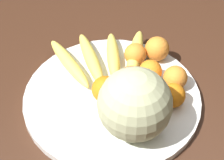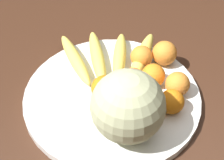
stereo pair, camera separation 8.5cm
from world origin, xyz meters
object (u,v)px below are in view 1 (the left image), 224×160
at_px(orange_front_left, 150,72).
at_px(melon, 135,104).
at_px(orange_back_left, 131,78).
at_px(kitchen_table, 99,120).
at_px(orange_back_right, 105,89).
at_px(banana_bunch, 103,58).
at_px(produce_tag, 151,88).
at_px(orange_top_small, 135,54).
at_px(orange_front_right, 173,95).
at_px(fruit_bowl, 112,97).
at_px(orange_side_extra, 175,78).
at_px(orange_mid_center, 157,49).

bearing_deg(orange_front_left, melon, -121.31).
xyz_separation_m(melon, orange_back_left, (0.03, 0.12, -0.05)).
relative_size(kitchen_table, orange_front_left, 27.56).
distance_m(melon, orange_back_right, 0.12).
bearing_deg(orange_front_left, banana_bunch, 138.15).
distance_m(kitchen_table, banana_bunch, 0.16).
xyz_separation_m(orange_back_left, produce_tag, (0.04, -0.02, -0.03)).
bearing_deg(orange_top_small, orange_back_left, -113.06).
bearing_deg(kitchen_table, orange_back_left, 4.00).
relative_size(orange_front_left, orange_front_right, 1.02).
height_order(fruit_bowl, orange_side_extra, orange_side_extra).
height_order(kitchen_table, produce_tag, produce_tag).
relative_size(orange_back_right, produce_tag, 0.63).
relative_size(kitchen_table, orange_back_left, 26.95).
xyz_separation_m(orange_front_right, orange_back_left, (-0.08, 0.08, 0.00)).
relative_size(melon, orange_back_left, 2.65).
bearing_deg(orange_mid_center, orange_front_right, -95.91).
bearing_deg(orange_top_small, orange_front_left, -76.62).
xyz_separation_m(kitchen_table, orange_top_small, (0.12, 0.09, 0.13)).
height_order(orange_front_left, produce_tag, orange_front_left).
height_order(orange_top_small, orange_side_extra, orange_side_extra).
xyz_separation_m(melon, orange_front_right, (0.11, 0.05, -0.05)).
height_order(kitchen_table, orange_back_left, orange_back_left).
relative_size(orange_front_right, orange_back_left, 0.96).
distance_m(orange_top_small, orange_side_extra, 0.13).
height_order(fruit_bowl, orange_front_right, orange_front_right).
bearing_deg(fruit_bowl, kitchen_table, 163.16).
bearing_deg(melon, orange_back_right, 111.53).
height_order(orange_front_right, orange_mid_center, orange_mid_center).
xyz_separation_m(kitchen_table, banana_bunch, (0.04, 0.10, 0.11)).
relative_size(kitchen_table, produce_tag, 15.97).
bearing_deg(orange_front_left, orange_top_small, 103.38).
xyz_separation_m(orange_front_right, orange_mid_center, (0.02, 0.16, 0.00)).
bearing_deg(orange_front_left, orange_mid_center, 60.10).
distance_m(fruit_bowl, banana_bunch, 0.12).
height_order(orange_side_extra, produce_tag, orange_side_extra).
relative_size(orange_front_right, orange_back_right, 0.90).
bearing_deg(orange_front_left, orange_back_right, -164.28).
xyz_separation_m(orange_front_left, orange_mid_center, (0.04, 0.07, 0.00)).
xyz_separation_m(fruit_bowl, produce_tag, (0.10, -0.00, 0.01)).
bearing_deg(banana_bunch, orange_back_left, -151.12).
distance_m(fruit_bowl, orange_back_left, 0.07).
xyz_separation_m(orange_mid_center, orange_back_left, (-0.09, -0.08, -0.00)).
distance_m(banana_bunch, orange_mid_center, 0.14).
bearing_deg(orange_back_left, orange_front_left, 11.56).
xyz_separation_m(orange_top_small, orange_side_extra, (0.07, -0.11, 0.00)).
bearing_deg(fruit_bowl, orange_front_left, 14.35).
bearing_deg(produce_tag, orange_back_left, 164.89).
height_order(orange_mid_center, orange_top_small, orange_mid_center).
xyz_separation_m(orange_mid_center, orange_side_extra, (0.01, -0.11, -0.00)).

